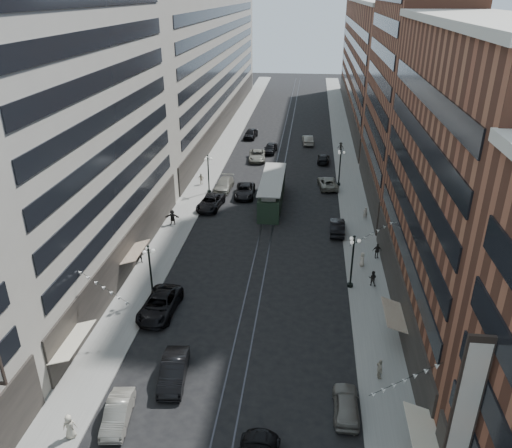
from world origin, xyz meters
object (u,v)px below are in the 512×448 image
at_px(lamppost_sw_far, 150,270).
at_px(car_5, 174,371).
at_px(pedestrian_6, 201,179).
at_px(car_extra_1, 245,191).
at_px(pedestrian_2, 140,255).
at_px(car_14, 308,140).
at_px(car_8, 224,184).
at_px(car_10, 337,227).
at_px(lamppost_se_mid, 340,166).
at_px(car_12, 323,158).
at_px(car_2, 160,305).
at_px(car_13, 270,148).
at_px(lamppost_sw_mid, 208,173).
at_px(car_9, 251,134).
at_px(lamppost_se_far, 352,260).
at_px(pedestrian_4, 380,369).
at_px(pedestrian_9, 341,147).
at_px(pedestrian_1, 70,426).
at_px(pedestrian_extra_0, 362,259).
at_px(pedestrian_7, 373,278).
at_px(car_4, 346,404).
at_px(pedestrian_8, 365,213).
at_px(pedestrian_extra_1, 377,251).
at_px(car_11, 328,183).
at_px(pedestrian_5, 172,217).
at_px(streetcar, 272,192).
at_px(car_extra_0, 257,156).
at_px(car_7, 211,203).

height_order(lamppost_sw_far, car_5, lamppost_sw_far).
height_order(pedestrian_6, car_extra_1, pedestrian_6).
distance_m(pedestrian_2, car_14, 50.23).
xyz_separation_m(car_8, car_10, (15.73, -12.56, -0.01)).
xyz_separation_m(lamppost_se_mid, car_12, (-2.09, 10.99, -2.40)).
bearing_deg(car_2, lamppost_sw_far, 124.62).
bearing_deg(car_13, lamppost_sw_mid, -102.45).
distance_m(car_9, car_13, 10.34).
bearing_deg(car_10, car_12, -85.88).
xyz_separation_m(lamppost_se_far, pedestrian_4, (1.35, -12.53, -2.13)).
xyz_separation_m(pedestrian_2, car_10, (20.90, 9.76, -0.27)).
xyz_separation_m(pedestrian_2, pedestrian_9, (22.70, 42.73, -0.07)).
height_order(pedestrian_1, car_10, pedestrian_1).
bearing_deg(pedestrian_extra_0, car_13, -161.42).
distance_m(car_10, pedestrian_7, 11.99).
xyz_separation_m(lamppost_se_far, pedestrian_1, (-18.89, -20.16, -2.06)).
distance_m(car_4, car_12, 55.05).
relative_size(pedestrian_4, car_8, 0.30).
xyz_separation_m(pedestrian_2, car_12, (19.61, 36.64, -0.36)).
xyz_separation_m(lamppost_se_far, pedestrian_8, (2.81, 16.21, -2.16)).
bearing_deg(pedestrian_extra_1, pedestrian_2, 174.51).
distance_m(car_10, pedestrian_6, 23.89).
bearing_deg(car_11, pedestrian_5, 30.90).
height_order(streetcar, car_9, streetcar).
relative_size(car_10, car_extra_0, 0.82).
bearing_deg(pedestrian_9, pedestrian_extra_0, -80.50).
xyz_separation_m(car_10, pedestrian_5, (-19.98, -0.06, 0.30)).
relative_size(lamppost_sw_mid, pedestrian_extra_0, 3.59).
distance_m(pedestrian_4, pedestrian_extra_0, 16.72).
bearing_deg(car_extra_1, pedestrian_extra_1, -47.34).
xyz_separation_m(lamppost_se_far, car_extra_0, (-13.27, 38.93, -2.28)).
bearing_deg(car_10, car_9, -68.12).
relative_size(lamppost_sw_mid, car_7, 0.95).
relative_size(pedestrian_1, car_8, 0.32).
xyz_separation_m(lamppost_se_far, pedestrian_9, (1.00, 45.08, -2.11)).
bearing_deg(pedestrian_extra_0, car_extra_1, -140.80).
xyz_separation_m(pedestrian_4, pedestrian_6, (-21.52, 38.63, 0.02)).
bearing_deg(car_14, lamppost_sw_mid, 57.83).
height_order(car_11, car_14, car_14).
bearing_deg(pedestrian_extra_1, pedestrian_6, 125.29).
relative_size(lamppost_se_mid, car_extra_1, 0.97).
bearing_deg(lamppost_se_mid, pedestrian_1, -111.42).
height_order(car_4, car_extra_0, car_extra_0).
xyz_separation_m(lamppost_sw_far, lamppost_se_mid, (18.40, 32.00, 0.00)).
height_order(car_13, pedestrian_9, pedestrian_9).
distance_m(lamppost_sw_mid, lamppost_se_far, 29.45).
relative_size(streetcar, pedestrian_2, 7.29).
distance_m(car_8, pedestrian_7, 30.55).
bearing_deg(car_14, pedestrian_9, 136.68).
relative_size(car_8, pedestrian_extra_1, 3.27).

